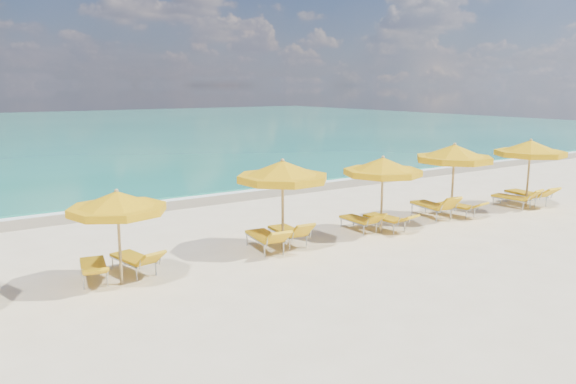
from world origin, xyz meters
TOP-DOWN VIEW (x-y plane):
  - ground_plane at (0.00, 0.00)m, footprint 120.00×120.00m
  - ocean at (0.00, 48.00)m, footprint 120.00×80.00m
  - wet_sand_band at (0.00, 7.40)m, footprint 120.00×2.60m
  - foam_line at (0.00, 8.20)m, footprint 120.00×1.20m
  - whitecap_near at (-6.00, 17.00)m, footprint 14.00×0.36m
  - whitecap_far at (8.00, 24.00)m, footprint 18.00×0.30m
  - umbrella_2 at (-5.76, -0.38)m, footprint 2.43×2.43m
  - umbrella_3 at (-1.26, -0.11)m, footprint 3.14×3.14m
  - umbrella_4 at (2.14, -0.34)m, footprint 2.33×2.33m
  - umbrella_5 at (5.42, -0.24)m, footprint 3.31×3.31m
  - umbrella_6 at (9.16, -0.56)m, footprint 2.90×2.90m
  - lounger_2_left at (-6.21, 0.20)m, footprint 0.88×1.80m
  - lounger_2_right at (-5.25, 0.22)m, footprint 0.88×1.77m
  - lounger_3_left at (-1.71, 0.05)m, footprint 0.85×1.91m
  - lounger_3_right at (-0.85, 0.21)m, footprint 0.74×1.79m
  - lounger_4_left at (1.79, 0.24)m, footprint 0.60×1.67m
  - lounger_4_right at (2.56, -0.12)m, footprint 0.76×1.85m
  - lounger_5_left at (4.99, 0.21)m, footprint 0.93×1.99m
  - lounger_5_right at (5.94, -0.09)m, footprint 0.71×1.75m
  - lounger_6_left at (8.67, -0.34)m, footprint 0.76×1.77m
  - lounger_6_right at (9.57, -0.33)m, footprint 0.86×2.04m

SIDE VIEW (x-z plane):
  - ground_plane at x=0.00m, z-range 0.00..0.00m
  - ocean at x=0.00m, z-range -0.15..0.15m
  - wet_sand_band at x=0.00m, z-range -0.01..0.01m
  - foam_line at x=0.00m, z-range -0.01..0.01m
  - whitecap_near at x=-6.00m, z-range -0.03..0.03m
  - whitecap_far at x=8.00m, z-range -0.03..0.03m
  - lounger_5_right at x=5.94m, z-range -0.11..0.51m
  - lounger_2_left at x=-6.21m, z-range -0.11..0.52m
  - lounger_4_left at x=1.79m, z-range -0.16..0.57m
  - lounger_2_right at x=-5.25m, z-range -0.16..0.58m
  - lounger_4_right at x=2.56m, z-range -0.12..0.54m
  - lounger_6_left at x=8.67m, z-range -0.19..0.62m
  - lounger_3_right at x=-0.85m, z-range -0.19..0.63m
  - lounger_3_left at x=-1.71m, z-range -0.18..0.63m
  - lounger_6_right at x=9.57m, z-range -0.18..0.66m
  - lounger_5_left at x=4.99m, z-range -0.22..0.70m
  - umbrella_2 at x=-5.76m, z-range 0.77..2.95m
  - umbrella_4 at x=2.14m, z-range 0.83..3.19m
  - umbrella_3 at x=-1.26m, z-range 0.88..3.37m
  - umbrella_6 at x=9.16m, z-range 0.88..3.39m
  - umbrella_5 at x=5.42m, z-range 0.90..3.45m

